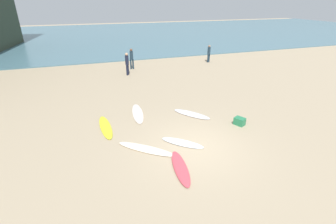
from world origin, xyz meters
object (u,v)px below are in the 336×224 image
surfboard_0 (182,143)px  surfboard_2 (106,127)px  surfboard_1 (146,149)px  surfboard_3 (180,168)px  beachgoer_far (132,58)px  beach_cooler (240,121)px  beachgoer_near (209,53)px  surfboard_4 (192,114)px  beachgoer_mid (127,63)px  surfboard_5 (138,113)px

surfboard_0 → surfboard_2: bearing=93.0°
surfboard_1 → surfboard_3: 1.86m
surfboard_1 → beachgoer_far: size_ratio=1.44×
surfboard_0 → beach_cooler: (3.34, 0.72, 0.15)m
beachgoer_near → beachgoer_far: 7.65m
surfboard_3 → beach_cooler: bearing=37.6°
beachgoer_near → beachgoer_far: bearing=-29.7°
surfboard_0 → surfboard_1: (-1.61, 0.04, -0.00)m
surfboard_4 → beach_cooler: bearing=97.1°
beachgoer_far → surfboard_2: bearing=79.1°
surfboard_1 → beachgoer_near: 16.25m
surfboard_0 → surfboard_2: (-3.02, 2.54, 0.00)m
surfboard_4 → beachgoer_mid: 8.95m
surfboard_0 → beachgoer_near: 15.39m
surfboard_0 → surfboard_5: surfboard_0 is taller
beachgoer_far → beach_cooler: size_ratio=3.64×
surfboard_3 → surfboard_1: bearing=126.9°
surfboard_5 → beachgoer_far: (1.55, 9.39, 0.98)m
surfboard_1 → surfboard_5: size_ratio=1.01×
beachgoer_near → surfboard_4: bearing=27.9°
surfboard_0 → beachgoer_far: beachgoer_far is taller
surfboard_0 → surfboard_1: 1.61m
beach_cooler → beachgoer_far: bearing=103.7°
beachgoer_mid → beachgoer_far: 1.89m
surfboard_5 → beachgoer_near: (9.20, 9.53, 0.88)m
surfboard_0 → surfboard_4: 2.97m
surfboard_1 → surfboard_4: (3.16, 2.49, 0.00)m
beachgoer_near → beach_cooler: size_ratio=3.34×
surfboard_0 → beachgoer_far: size_ratio=1.07×
surfboard_2 → beachgoer_mid: bearing=69.9°
beachgoer_near → beachgoer_far: (-7.65, -0.14, 0.09)m
surfboard_5 → beachgoer_near: beachgoer_near is taller
beachgoer_far → beachgoer_mid: bearing=75.1°
surfboard_0 → beachgoer_near: beachgoer_near is taller
surfboard_1 → surfboard_4: 4.03m
beachgoer_mid → surfboard_3: bearing=-148.1°
surfboard_2 → beachgoer_far: size_ratio=1.41×
beachgoer_mid → beach_cooler: size_ratio=3.66×
beachgoer_mid → beachgoer_far: beachgoer_mid is taller
surfboard_4 → surfboard_3: bearing=23.7°
surfboard_2 → beachgoer_near: bearing=40.8°
beachgoer_near → surfboard_0: bearing=27.9°
surfboard_0 → beachgoer_mid: (-0.35, 11.22, 0.98)m
surfboard_0 → beachgoer_mid: 11.27m
beachgoer_near → surfboard_3: bearing=28.6°
surfboard_5 → surfboard_4: bearing=165.7°
surfboard_1 → beachgoer_mid: bearing=-145.4°
beachgoer_mid → beachgoer_far: (0.71, 1.75, -0.01)m
surfboard_4 → surfboard_5: 2.94m
surfboard_5 → beachgoer_near: bearing=-127.3°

